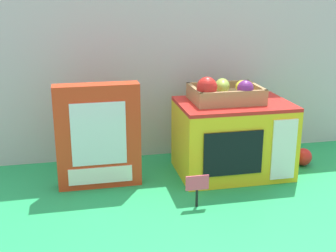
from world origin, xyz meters
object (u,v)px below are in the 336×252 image
at_px(toy_microwave, 233,138).
at_px(cookie_set_box, 98,136).
at_px(price_sign, 197,186).
at_px(food_groups_crate, 225,93).

bearing_deg(toy_microwave, cookie_set_box, -178.44).
xyz_separation_m(toy_microwave, price_sign, (-0.19, -0.23, -0.06)).
distance_m(toy_microwave, cookie_set_box, 0.46).
bearing_deg(price_sign, food_groups_crate, 56.32).
distance_m(toy_microwave, price_sign, 0.30).
bearing_deg(price_sign, cookie_set_box, 141.32).
height_order(toy_microwave, price_sign, toy_microwave).
bearing_deg(food_groups_crate, cookie_set_box, -177.03).
distance_m(food_groups_crate, price_sign, 0.36).
bearing_deg(food_groups_crate, toy_microwave, -17.10).
relative_size(food_groups_crate, price_sign, 2.31).
distance_m(toy_microwave, food_groups_crate, 0.16).
height_order(cookie_set_box, price_sign, cookie_set_box).
height_order(food_groups_crate, cookie_set_box, food_groups_crate).
bearing_deg(food_groups_crate, price_sign, -123.68).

